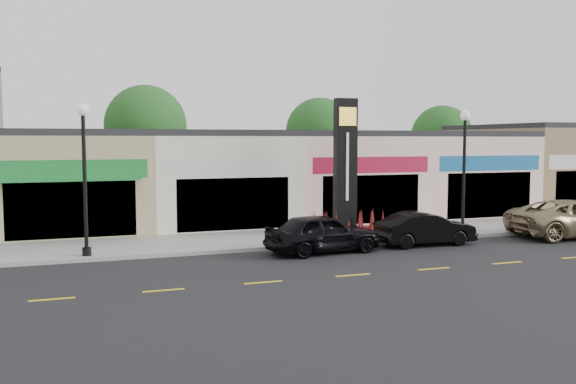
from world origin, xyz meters
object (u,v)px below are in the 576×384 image
Objects in this scene: car_black_sedan at (323,233)px; car_gold_suv at (575,218)px; lamp_west_near at (84,164)px; pylon_sign at (345,186)px; lamp_east_near at (464,159)px; car_black_conv at (425,229)px.

car_gold_suv is (12.12, -0.13, 0.07)m from car_black_sedan.
pylon_sign is (11.00, 1.70, -1.20)m from lamp_west_near.
car_black_sedan is at bearing 93.44° from car_gold_suv.
lamp_east_near is 0.91× the size of car_gold_suv.
car_black_sedan reaches higher than car_black_conv.
car_black_sedan is 1.08× the size of car_black_conv.
pylon_sign reaches higher than car_black_sedan.
lamp_west_near reaches higher than car_gold_suv.
lamp_west_near is 1.00× the size of lamp_east_near.
pylon_sign is 10.38m from car_gold_suv.
car_black_sedan is (8.60, -1.54, -2.71)m from lamp_west_near.
lamp_east_near reaches higher than car_black_sedan.
lamp_west_near is at bearing -171.23° from pylon_sign.
lamp_east_near is 1.22× the size of car_black_sedan.
lamp_east_near is 5.66m from car_gold_suv.
car_black_conv is at bearing -54.09° from pylon_sign.
lamp_east_near is at bearing -84.23° from car_black_sedan.
pylon_sign is 1.00× the size of car_gold_suv.
pylon_sign is at bearing 74.97° from car_gold_suv.
car_gold_suv is (4.72, -1.66, -2.64)m from lamp_east_near.
lamp_west_near is 9.14m from car_black_sedan.
car_black_sedan is (-2.40, -3.23, -1.51)m from pylon_sign.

